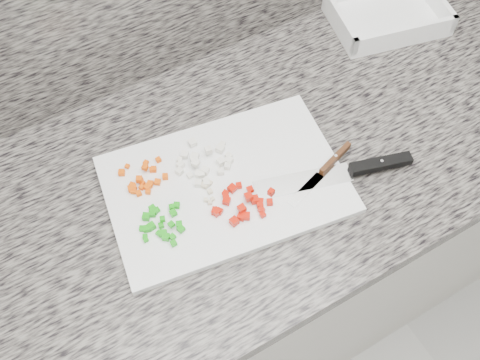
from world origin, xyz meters
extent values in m
cube|color=silver|center=(0.00, 1.44, 0.43)|extent=(3.92, 0.62, 0.86)
cube|color=#67635B|center=(0.00, 1.44, 0.88)|extent=(3.96, 0.64, 0.04)
cube|color=white|center=(-0.07, 1.41, 0.91)|extent=(0.48, 0.35, 0.01)
cube|color=#E04E04|center=(-0.19, 1.51, 0.93)|extent=(0.01, 0.01, 0.01)
cube|color=#E04E04|center=(-0.23, 1.47, 0.92)|extent=(0.01, 0.01, 0.01)
cube|color=#E04E04|center=(-0.20, 1.48, 0.92)|extent=(0.01, 0.01, 0.01)
cube|color=#E04E04|center=(-0.18, 1.47, 0.92)|extent=(0.02, 0.02, 0.01)
cube|color=#E04E04|center=(-0.18, 1.50, 0.92)|extent=(0.01, 0.01, 0.01)
cube|color=#E04E04|center=(-0.17, 1.50, 0.92)|extent=(0.01, 0.01, 0.01)
cube|color=#E04E04|center=(-0.21, 1.53, 0.92)|extent=(0.01, 0.01, 0.01)
cube|color=#E04E04|center=(-0.22, 1.49, 0.92)|extent=(0.01, 0.01, 0.01)
cube|color=#E04E04|center=(-0.23, 1.48, 0.92)|extent=(0.01, 0.01, 0.01)
cube|color=#E04E04|center=(-0.18, 1.52, 0.92)|extent=(0.01, 0.01, 0.01)
cube|color=#E04E04|center=(-0.22, 1.48, 0.92)|extent=(0.01, 0.01, 0.01)
cube|color=#E04E04|center=(-0.16, 1.51, 0.92)|extent=(0.01, 0.01, 0.01)
cube|color=#E04E04|center=(-0.21, 1.47, 0.92)|extent=(0.01, 0.01, 0.01)
cube|color=#E04E04|center=(-0.20, 1.49, 0.92)|extent=(0.01, 0.01, 0.01)
cube|color=#E04E04|center=(-0.21, 1.49, 0.93)|extent=(0.01, 0.01, 0.01)
cube|color=#E04E04|center=(-0.20, 1.46, 0.92)|extent=(0.01, 0.01, 0.01)
cube|color=#E04E04|center=(-0.22, 1.46, 0.92)|extent=(0.01, 0.01, 0.01)
cube|color=#E04E04|center=(-0.16, 1.47, 0.92)|extent=(0.01, 0.01, 0.01)
cube|color=#E04E04|center=(-0.20, 1.47, 0.92)|extent=(0.01, 0.01, 0.01)
cube|color=#E04E04|center=(-0.19, 1.47, 0.92)|extent=(0.02, 0.02, 0.01)
cube|color=#E04E04|center=(-0.23, 1.52, 0.92)|extent=(0.02, 0.02, 0.01)
cube|color=silver|center=(-0.10, 1.42, 0.92)|extent=(0.02, 0.02, 0.01)
cube|color=silver|center=(-0.11, 1.43, 0.92)|extent=(0.02, 0.02, 0.01)
cube|color=silver|center=(-0.12, 1.45, 0.92)|extent=(0.01, 0.01, 0.01)
cube|color=silver|center=(-0.08, 1.52, 0.92)|extent=(0.01, 0.01, 0.01)
cube|color=silver|center=(-0.06, 1.45, 0.92)|extent=(0.01, 0.01, 0.01)
cube|color=silver|center=(-0.09, 1.45, 0.92)|extent=(0.02, 0.02, 0.01)
cube|color=silver|center=(-0.11, 1.50, 0.92)|extent=(0.02, 0.02, 0.01)
cube|color=silver|center=(-0.04, 1.44, 0.92)|extent=(0.02, 0.02, 0.01)
cube|color=silver|center=(-0.10, 1.47, 0.92)|extent=(0.01, 0.01, 0.01)
cube|color=silver|center=(-0.10, 1.43, 0.92)|extent=(0.01, 0.01, 0.01)
cube|color=silver|center=(-0.07, 1.43, 0.92)|extent=(0.02, 0.02, 0.01)
cube|color=silver|center=(-0.10, 1.46, 0.93)|extent=(0.02, 0.02, 0.01)
cube|color=silver|center=(-0.05, 1.43, 0.92)|extent=(0.02, 0.02, 0.01)
cube|color=silver|center=(-0.13, 1.48, 0.92)|extent=(0.02, 0.02, 0.01)
cube|color=silver|center=(-0.13, 1.47, 0.92)|extent=(0.02, 0.02, 0.01)
cube|color=silver|center=(-0.03, 1.48, 0.92)|extent=(0.01, 0.01, 0.01)
cube|color=silver|center=(-0.07, 1.48, 0.93)|extent=(0.01, 0.01, 0.01)
cube|color=silver|center=(-0.04, 1.48, 0.92)|extent=(0.02, 0.02, 0.01)
cube|color=silver|center=(-0.10, 1.48, 0.93)|extent=(0.02, 0.02, 0.01)
cube|color=silver|center=(-0.04, 1.45, 0.92)|extent=(0.01, 0.01, 0.01)
cube|color=silver|center=(-0.11, 1.45, 0.92)|extent=(0.02, 0.02, 0.01)
cube|color=silver|center=(-0.10, 1.47, 0.93)|extent=(0.02, 0.02, 0.01)
cube|color=silver|center=(-0.10, 1.44, 0.92)|extent=(0.01, 0.01, 0.01)
cube|color=silver|center=(-0.12, 1.49, 0.92)|extent=(0.01, 0.01, 0.01)
cube|color=#139A0E|center=(-0.18, 1.40, 0.92)|extent=(0.01, 0.01, 0.01)
cube|color=#139A0E|center=(-0.24, 1.40, 0.92)|extent=(0.01, 0.01, 0.01)
cube|color=#139A0E|center=(-0.22, 1.41, 0.92)|extent=(0.02, 0.02, 0.01)
cube|color=#139A0E|center=(-0.22, 1.37, 0.92)|extent=(0.01, 0.01, 0.01)
cube|color=#139A0E|center=(-0.21, 1.36, 0.92)|extent=(0.02, 0.02, 0.01)
cube|color=#139A0E|center=(-0.25, 1.38, 0.92)|extent=(0.01, 0.01, 0.01)
cube|color=#139A0E|center=(-0.18, 1.41, 0.92)|extent=(0.01, 0.01, 0.01)
cube|color=#139A0E|center=(-0.23, 1.39, 0.92)|extent=(0.01, 0.01, 0.01)
cube|color=#139A0E|center=(-0.21, 1.42, 0.92)|extent=(0.01, 0.01, 0.01)
cube|color=#139A0E|center=(-0.21, 1.42, 0.92)|extent=(0.01, 0.01, 0.01)
cube|color=#139A0E|center=(-0.21, 1.38, 0.92)|extent=(0.01, 0.01, 0.01)
cube|color=#139A0E|center=(-0.24, 1.39, 0.92)|extent=(0.01, 0.01, 0.01)
cube|color=#139A0E|center=(-0.20, 1.35, 0.92)|extent=(0.01, 0.01, 0.01)
cube|color=#139A0E|center=(-0.21, 1.34, 0.92)|extent=(0.01, 0.01, 0.01)
cube|color=#139A0E|center=(-0.20, 1.37, 0.93)|extent=(0.01, 0.01, 0.01)
cube|color=#139A0E|center=(-0.18, 1.37, 0.92)|extent=(0.01, 0.01, 0.01)
cube|color=#139A0E|center=(-0.23, 1.41, 0.92)|extent=(0.02, 0.02, 0.01)
cube|color=#139A0E|center=(-0.19, 1.36, 0.92)|extent=(0.01, 0.01, 0.01)
cube|color=#139A0E|center=(-0.25, 1.37, 0.92)|extent=(0.01, 0.01, 0.01)
cube|color=#139A0E|center=(-0.21, 1.39, 0.93)|extent=(0.01, 0.01, 0.01)
cube|color=#139A0E|center=(-0.17, 1.41, 0.92)|extent=(0.01, 0.01, 0.01)
cube|color=#139A0E|center=(-0.22, 1.37, 0.92)|extent=(0.02, 0.02, 0.01)
cube|color=#139A0E|center=(-0.21, 1.42, 0.92)|extent=(0.01, 0.01, 0.01)
cube|color=#BD1102|center=(-0.12, 1.36, 0.92)|extent=(0.02, 0.02, 0.01)
cube|color=#BD1102|center=(-0.09, 1.38, 0.92)|extent=(0.01, 0.01, 0.01)
cube|color=#BD1102|center=(-0.04, 1.35, 0.92)|extent=(0.02, 0.02, 0.01)
cube|color=#BD1102|center=(-0.02, 1.33, 0.92)|extent=(0.01, 0.01, 0.01)
cube|color=#BD1102|center=(-0.05, 1.35, 0.93)|extent=(0.02, 0.02, 0.01)
cube|color=#BD1102|center=(-0.05, 1.31, 0.92)|extent=(0.01, 0.01, 0.01)
cube|color=#BD1102|center=(-0.04, 1.34, 0.92)|extent=(0.01, 0.01, 0.01)
cube|color=#BD1102|center=(-0.07, 1.34, 0.93)|extent=(0.01, 0.01, 0.01)
cube|color=#BD1102|center=(-0.11, 1.36, 0.92)|extent=(0.02, 0.02, 0.01)
cube|color=#BD1102|center=(-0.11, 1.36, 0.92)|extent=(0.01, 0.01, 0.01)
cube|color=#BD1102|center=(-0.04, 1.36, 0.93)|extent=(0.01, 0.01, 0.01)
cube|color=#BD1102|center=(-0.04, 1.33, 0.92)|extent=(0.02, 0.02, 0.01)
cube|color=#BD1102|center=(-0.07, 1.39, 0.92)|extent=(0.02, 0.02, 0.01)
cube|color=#BD1102|center=(-0.08, 1.33, 0.92)|extent=(0.02, 0.02, 0.01)
cube|color=#BD1102|center=(-0.07, 1.32, 0.92)|extent=(0.02, 0.02, 0.01)
cube|color=#BD1102|center=(-0.09, 1.37, 0.92)|extent=(0.02, 0.02, 0.01)
cube|color=#BD1102|center=(-0.01, 1.35, 0.92)|extent=(0.01, 0.01, 0.01)
cube|color=#BD1102|center=(-0.10, 1.33, 0.92)|extent=(0.02, 0.02, 0.01)
cube|color=#BD1102|center=(-0.05, 1.39, 0.92)|extent=(0.01, 0.01, 0.01)
cube|color=#BD1102|center=(-0.04, 1.32, 0.92)|extent=(0.01, 0.01, 0.01)
cube|color=#BD1102|center=(-0.08, 1.39, 0.92)|extent=(0.01, 0.01, 0.01)
cube|color=#BD1102|center=(-0.03, 1.34, 0.92)|extent=(0.01, 0.01, 0.01)
cube|color=beige|center=(-0.10, 1.42, 0.92)|extent=(0.01, 0.01, 0.01)
cube|color=beige|center=(-0.11, 1.38, 0.92)|extent=(0.01, 0.01, 0.01)
cube|color=beige|center=(-0.10, 1.40, 0.92)|extent=(0.01, 0.01, 0.01)
cube|color=beige|center=(-0.11, 1.39, 0.92)|extent=(0.01, 0.01, 0.01)
cube|color=beige|center=(-0.12, 1.39, 0.92)|extent=(0.01, 0.01, 0.01)
cube|color=beige|center=(-0.11, 1.42, 0.92)|extent=(0.01, 0.01, 0.01)
cube|color=beige|center=(-0.11, 1.42, 0.92)|extent=(0.01, 0.01, 0.01)
cube|color=beige|center=(-0.09, 1.42, 0.92)|extent=(0.01, 0.01, 0.01)
cube|color=silver|center=(0.06, 1.34, 0.92)|extent=(0.19, 0.09, 0.00)
cube|color=black|center=(0.20, 1.29, 0.92)|extent=(0.12, 0.06, 0.02)
cylinder|color=silver|center=(0.20, 1.29, 0.93)|extent=(0.01, 0.01, 0.00)
cube|color=silver|center=(0.05, 1.32, 0.92)|extent=(0.09, 0.04, 0.00)
cube|color=#402210|center=(0.14, 1.35, 0.92)|extent=(0.09, 0.04, 0.02)
cylinder|color=silver|center=(0.14, 1.35, 0.93)|extent=(0.01, 0.01, 0.00)
cube|color=white|center=(0.48, 1.62, 0.91)|extent=(0.29, 0.23, 0.01)
cube|color=white|center=(0.46, 1.54, 0.93)|extent=(0.25, 0.07, 0.04)
cube|color=white|center=(0.59, 1.59, 0.93)|extent=(0.05, 0.18, 0.04)
cube|color=white|center=(0.36, 1.65, 0.93)|extent=(0.05, 0.18, 0.04)
camera|label=1|loc=(-0.31, 0.94, 1.76)|focal=40.00mm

